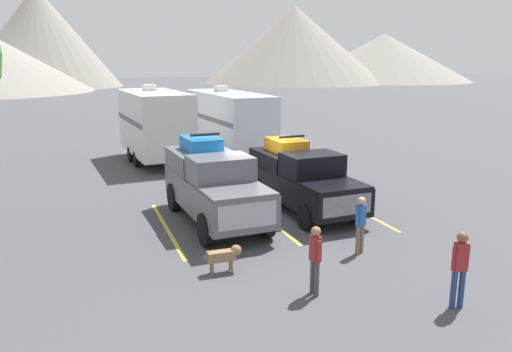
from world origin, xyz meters
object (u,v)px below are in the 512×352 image
camper_trailer_a (155,122)px  pickup_truck_a (213,183)px  person_a (361,221)px  camper_trailer_b (229,120)px  pickup_truck_b (302,177)px  person_b (315,256)px  dog (226,255)px  person_c (460,265)px

camper_trailer_a → pickup_truck_a: bearing=-88.7°
camper_trailer_a → person_a: 14.60m
pickup_truck_a → camper_trailer_b: (3.73, 10.47, 0.67)m
pickup_truck_b → camper_trailer_b: size_ratio=0.63×
person_b → dog: size_ratio=1.64×
pickup_truck_a → camper_trailer_a: (-0.23, 10.11, 0.75)m
pickup_truck_a → person_a: bearing=-54.1°
person_a → person_c: bearing=-84.7°
pickup_truck_b → person_a: bearing=-93.7°
camper_trailer_a → dog: bearing=-92.3°
pickup_truck_a → dog: (-0.80, -4.05, -0.82)m
person_c → person_b: bearing=148.3°
pickup_truck_b → person_a: 4.37m
pickup_truck_b → dog: (-4.05, -4.31, -0.68)m
pickup_truck_a → person_a: pickup_truck_a is taller
pickup_truck_a → camper_trailer_a: bearing=91.3°
person_c → dog: person_c is taller
person_a → pickup_truck_a: bearing=125.9°
camper_trailer_a → person_c: 17.96m
pickup_truck_a → camper_trailer_b: 11.14m
camper_trailer_b → person_b: camper_trailer_b is taller
person_a → dog: size_ratio=1.61×
camper_trailer_a → dog: (-0.57, -14.15, -1.57)m
camper_trailer_b → person_b: bearing=-100.4°
camper_trailer_b → pickup_truck_b: bearing=-92.7°
pickup_truck_a → person_c: pickup_truck_a is taller
person_c → person_a: bearing=95.3°
camper_trailer_b → pickup_truck_a: bearing=-109.6°
pickup_truck_b → person_b: size_ratio=3.41×
pickup_truck_b → person_c: bearing=-89.8°
person_b → person_c: bearing=-31.7°
camper_trailer_b → dog: bearing=-107.3°
pickup_truck_a → person_a: size_ratio=3.51×
person_b → camper_trailer_b: bearing=79.6°
camper_trailer_b → dog: (-4.53, -14.52, -1.49)m
camper_trailer_b → camper_trailer_a: bearing=-174.7°
person_b → dog: (-1.52, 1.85, -0.47)m
pickup_truck_a → camper_trailer_b: bearing=70.4°
person_b → person_c: 3.01m
pickup_truck_b → person_a: size_ratio=3.46×
pickup_truck_a → pickup_truck_b: (3.25, 0.27, -0.13)m
camper_trailer_a → person_b: (0.95, -16.00, -1.10)m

